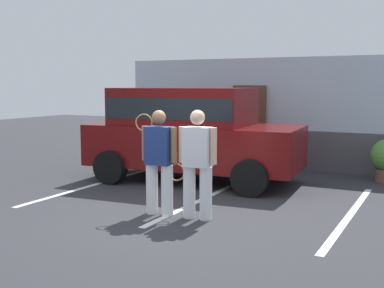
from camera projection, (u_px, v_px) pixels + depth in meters
ground_plane at (163, 217)px, 7.93m from camera, size 40.00×40.00×0.00m
parking_stripe_0 at (94, 185)px, 10.43m from camera, size 0.12×4.40×0.01m
parking_stripe_1 at (205, 198)px, 9.23m from camera, size 0.12×4.40×0.01m
parking_stripe_2 at (350, 215)px, 8.03m from camera, size 0.12×4.40×0.01m
house_frontage at (272, 116)px, 12.68m from camera, size 8.29×0.40×2.80m
parked_suv at (190, 129)px, 10.73m from camera, size 4.73×2.44×2.05m
tennis_player_man at (159, 160)px, 7.97m from camera, size 0.78×0.28×1.72m
tennis_player_woman at (197, 163)px, 7.71m from camera, size 0.90×0.29×1.73m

